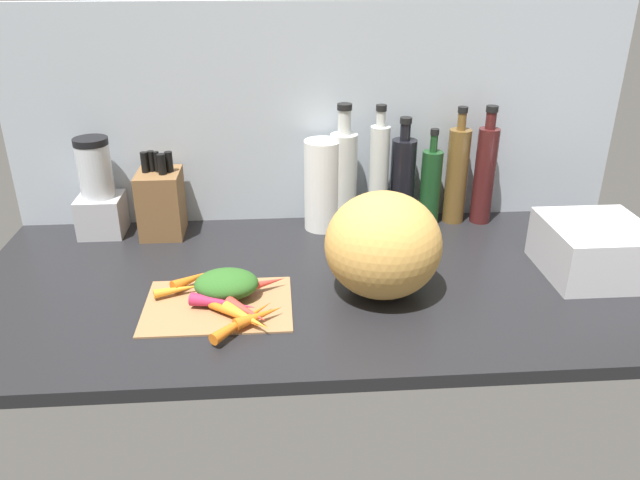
# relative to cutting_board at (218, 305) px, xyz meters

# --- Properties ---
(ground_plane) EXTENTS (1.70, 0.80, 0.03)m
(ground_plane) POSITION_rel_cutting_board_xyz_m (0.26, 0.12, -0.02)
(ground_plane) COLOR black
(wall_back) EXTENTS (1.70, 0.03, 0.60)m
(wall_back) POSITION_rel_cutting_board_xyz_m (0.26, 0.50, 0.30)
(wall_back) COLOR #ADB7C1
(wall_back) RESTS_ON ground_plane
(cutting_board) EXTENTS (0.32, 0.24, 0.01)m
(cutting_board) POSITION_rel_cutting_board_xyz_m (0.00, 0.00, 0.00)
(cutting_board) COLOR #997047
(cutting_board) RESTS_ON ground_plane
(carrot_0) EXTENTS (0.13, 0.08, 0.03)m
(carrot_0) POSITION_rel_cutting_board_xyz_m (0.09, 0.05, 0.02)
(carrot_0) COLOR red
(carrot_0) RESTS_ON cutting_board
(carrot_1) EXTENTS (0.12, 0.06, 0.02)m
(carrot_1) POSITION_rel_cutting_board_xyz_m (-0.09, 0.05, 0.01)
(carrot_1) COLOR orange
(carrot_1) RESTS_ON cutting_board
(carrot_2) EXTENTS (0.13, 0.15, 0.03)m
(carrot_2) POSITION_rel_cutting_board_xyz_m (0.06, -0.09, 0.02)
(carrot_2) COLOR orange
(carrot_2) RESTS_ON cutting_board
(carrot_3) EXTENTS (0.11, 0.11, 0.03)m
(carrot_3) POSITION_rel_cutting_board_xyz_m (0.07, -0.09, 0.02)
(carrot_3) COLOR orange
(carrot_3) RESTS_ON cutting_board
(carrot_4) EXTENTS (0.12, 0.11, 0.02)m
(carrot_4) POSITION_rel_cutting_board_xyz_m (0.04, -0.07, 0.01)
(carrot_4) COLOR orange
(carrot_4) RESTS_ON cutting_board
(carrot_5) EXTENTS (0.11, 0.09, 0.03)m
(carrot_5) POSITION_rel_cutting_board_xyz_m (0.09, -0.08, 0.02)
(carrot_5) COLOR orange
(carrot_5) RESTS_ON cutting_board
(carrot_6) EXTENTS (0.15, 0.08, 0.03)m
(carrot_6) POSITION_rel_cutting_board_xyz_m (0.01, -0.03, 0.02)
(carrot_6) COLOR #B2264C
(carrot_6) RESTS_ON cutting_board
(carrot_7) EXTENTS (0.10, 0.10, 0.03)m
(carrot_7) POSITION_rel_cutting_board_xyz_m (0.07, -0.07, 0.02)
(carrot_7) COLOR red
(carrot_7) RESTS_ON cutting_board
(carrot_8) EXTENTS (0.10, 0.09, 0.03)m
(carrot_8) POSITION_rel_cutting_board_xyz_m (-0.06, 0.09, 0.02)
(carrot_8) COLOR orange
(carrot_8) RESTS_ON cutting_board
(carrot_greens_pile) EXTENTS (0.14, 0.11, 0.06)m
(carrot_greens_pile) POSITION_rel_cutting_board_xyz_m (0.02, 0.03, 0.03)
(carrot_greens_pile) COLOR #2D6023
(carrot_greens_pile) RESTS_ON cutting_board
(winter_squash) EXTENTS (0.26, 0.26, 0.24)m
(winter_squash) POSITION_rel_cutting_board_xyz_m (0.37, 0.04, 0.12)
(winter_squash) COLOR gold
(winter_squash) RESTS_ON ground_plane
(knife_block) EXTENTS (0.11, 0.13, 0.23)m
(knife_block) POSITION_rel_cutting_board_xyz_m (-0.18, 0.41, 0.09)
(knife_block) COLOR brown
(knife_block) RESTS_ON ground_plane
(blender_appliance) EXTENTS (0.12, 0.12, 0.27)m
(blender_appliance) POSITION_rel_cutting_board_xyz_m (-0.35, 0.42, 0.11)
(blender_appliance) COLOR #B2B2B7
(blender_appliance) RESTS_ON ground_plane
(paper_towel_roll) EXTENTS (0.10, 0.10, 0.25)m
(paper_towel_roll) POSITION_rel_cutting_board_xyz_m (0.26, 0.41, 0.12)
(paper_towel_roll) COLOR white
(paper_towel_roll) RESTS_ON ground_plane
(bottle_0) EXTENTS (0.07, 0.07, 0.35)m
(bottle_0) POSITION_rel_cutting_board_xyz_m (0.32, 0.42, 0.14)
(bottle_0) COLOR silver
(bottle_0) RESTS_ON ground_plane
(bottle_1) EXTENTS (0.05, 0.05, 0.35)m
(bottle_1) POSITION_rel_cutting_board_xyz_m (0.42, 0.41, 0.15)
(bottle_1) COLOR silver
(bottle_1) RESTS_ON ground_plane
(bottle_2) EXTENTS (0.07, 0.07, 0.31)m
(bottle_2) POSITION_rel_cutting_board_xyz_m (0.49, 0.43, 0.13)
(bottle_2) COLOR black
(bottle_2) RESTS_ON ground_plane
(bottle_3) EXTENTS (0.06, 0.06, 0.28)m
(bottle_3) POSITION_rel_cutting_board_xyz_m (0.57, 0.43, 0.11)
(bottle_3) COLOR #19421E
(bottle_3) RESTS_ON ground_plane
(bottle_4) EXTENTS (0.06, 0.06, 0.33)m
(bottle_4) POSITION_rel_cutting_board_xyz_m (0.65, 0.44, 0.14)
(bottle_4) COLOR brown
(bottle_4) RESTS_ON ground_plane
(bottle_5) EXTENTS (0.06, 0.06, 0.34)m
(bottle_5) POSITION_rel_cutting_board_xyz_m (0.72, 0.43, 0.14)
(bottle_5) COLOR #471919
(bottle_5) RESTS_ON ground_plane
(dish_rack) EXTENTS (0.23, 0.24, 0.13)m
(dish_rack) POSITION_rel_cutting_board_xyz_m (0.89, 0.09, 0.06)
(dish_rack) COLOR silver
(dish_rack) RESTS_ON ground_plane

